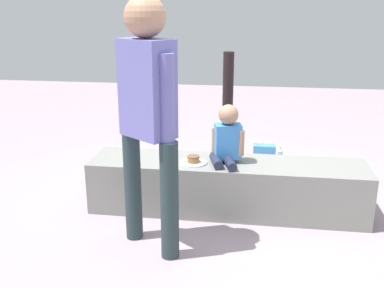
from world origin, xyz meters
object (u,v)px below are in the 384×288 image
object	(u,v)px
gift_bag	(264,157)
party_cup_red	(164,182)
water_bottle_near_gift	(280,156)
cake_plate	(193,161)
cake_box_white	(247,175)
handbag_black_leather	(289,184)
child_seated	(227,138)
adult_standing	(148,105)

from	to	relation	value
gift_bag	party_cup_red	xyz separation A→B (m)	(-0.94, -0.63, -0.09)
water_bottle_near_gift	cake_plate	bearing A→B (deg)	-120.55
water_bottle_near_gift	cake_box_white	bearing A→B (deg)	-121.25
cake_box_white	handbag_black_leather	size ratio (longest dim) A/B	1.14
water_bottle_near_gift	party_cup_red	world-z (taller)	water_bottle_near_gift
child_seated	handbag_black_leather	size ratio (longest dim) A/B	1.68
handbag_black_leather	adult_standing	bearing A→B (deg)	-133.71
adult_standing	party_cup_red	xyz separation A→B (m)	(-0.13, 1.09, -1.00)
child_seated	water_bottle_near_gift	bearing A→B (deg)	68.04
party_cup_red	cake_box_white	world-z (taller)	cake_box_white
child_seated	cake_box_white	distance (m)	0.91
gift_bag	handbag_black_leather	size ratio (longest dim) A/B	1.09
child_seated	cake_plate	world-z (taller)	child_seated
gift_bag	party_cup_red	bearing A→B (deg)	-146.37
party_cup_red	cake_box_white	distance (m)	0.81
child_seated	cake_box_white	xyz separation A→B (m)	(0.16, 0.68, -0.58)
cake_plate	party_cup_red	world-z (taller)	cake_plate
water_bottle_near_gift	party_cup_red	distance (m)	1.38
adult_standing	gift_bag	xyz separation A→B (m)	(0.81, 1.72, -0.91)
gift_bag	cake_box_white	distance (m)	0.42
adult_standing	handbag_black_leather	bearing A→B (deg)	46.29
gift_bag	cake_plate	bearing A→B (deg)	-118.07
child_seated	cake_plate	bearing A→B (deg)	-167.30
gift_bag	water_bottle_near_gift	distance (m)	0.25
adult_standing	party_cup_red	distance (m)	1.49
water_bottle_near_gift	handbag_black_leather	world-z (taller)	handbag_black_leather
water_bottle_near_gift	cake_box_white	world-z (taller)	water_bottle_near_gift
gift_bag	party_cup_red	world-z (taller)	gift_bag
child_seated	water_bottle_near_gift	xyz separation A→B (m)	(0.50, 1.24, -0.55)
water_bottle_near_gift	handbag_black_leather	bearing A→B (deg)	-86.19
cake_box_white	handbag_black_leather	world-z (taller)	handbag_black_leather
gift_bag	adult_standing	bearing A→B (deg)	-115.30
adult_standing	cake_box_white	bearing A→B (deg)	64.36
child_seated	handbag_black_leather	world-z (taller)	child_seated
gift_bag	handbag_black_leather	xyz separation A→B (m)	(0.23, -0.63, -0.04)
gift_bag	party_cup_red	size ratio (longest dim) A/B	3.37
water_bottle_near_gift	handbag_black_leather	size ratio (longest dim) A/B	0.70
gift_bag	cake_box_white	size ratio (longest dim) A/B	0.96
cake_plate	party_cup_red	bearing A→B (deg)	125.73
adult_standing	cake_plate	xyz separation A→B (m)	(0.22, 0.60, -0.59)
adult_standing	cake_box_white	xyz separation A→B (m)	(0.64, 1.34, -0.98)
cake_plate	handbag_black_leather	size ratio (longest dim) A/B	0.78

